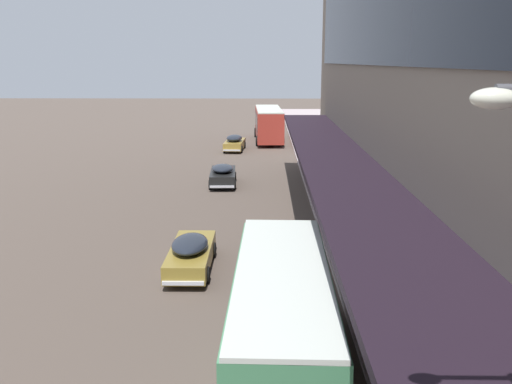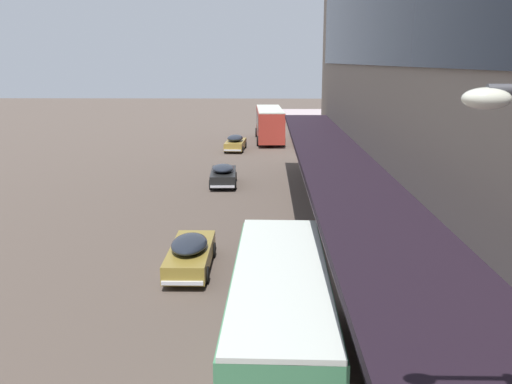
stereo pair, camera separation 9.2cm
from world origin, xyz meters
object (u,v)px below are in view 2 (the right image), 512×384
Objects in this scene: transit_bus_kerbside_front at (270,123)px; sedan_oncoming_rear at (235,143)px; sedan_trailing_mid at (223,175)px; transit_bus_kerbside_rear at (280,317)px; sedan_lead_mid at (190,253)px.

sedan_oncoming_rear is (-3.23, -6.29, -1.22)m from transit_bus_kerbside_front.
transit_bus_kerbside_rear is at bearing -82.19° from sedan_trailing_mid.
sedan_trailing_mid is at bearing -89.92° from sedan_oncoming_rear.
transit_bus_kerbside_front is 2.31× the size of sedan_trailing_mid.
transit_bus_kerbside_front is 21.89m from sedan_trailing_mid.
sedan_oncoming_rear reaches higher than sedan_lead_mid.
transit_bus_kerbside_front is at bearing 90.12° from transit_bus_kerbside_rear.
transit_bus_kerbside_front reaches higher than sedan_trailing_mid.
transit_bus_kerbside_rear is at bearing -66.99° from sedan_lead_mid.
transit_bus_kerbside_rear is at bearing -85.17° from sedan_oncoming_rear.
sedan_trailing_mid is 16.06m from sedan_lead_mid.
sedan_oncoming_rear is 31.39m from sedan_lead_mid.
sedan_trailing_mid is (-3.21, -21.62, -1.24)m from transit_bus_kerbside_front.
transit_bus_kerbside_rear is 1.84× the size of sedan_lead_mid.
sedan_lead_mid is (-3.33, -37.68, -1.26)m from transit_bus_kerbside_front.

